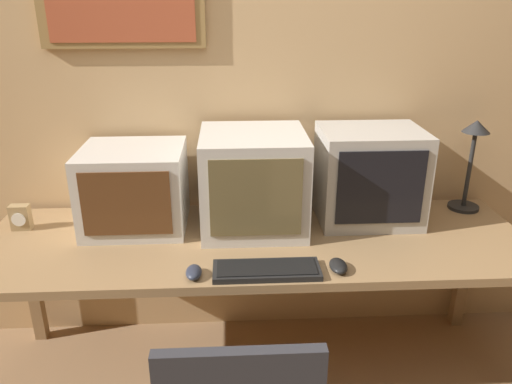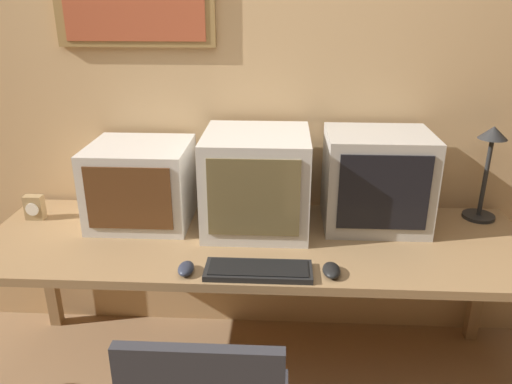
# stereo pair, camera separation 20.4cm
# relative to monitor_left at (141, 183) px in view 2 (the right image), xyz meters

# --- Properties ---
(wall_back) EXTENTS (8.00, 0.08, 2.60)m
(wall_back) POSITION_rel_monitor_left_xyz_m (0.52, 0.26, 0.41)
(wall_back) COLOR tan
(wall_back) RESTS_ON ground_plane
(desk) EXTENTS (2.31, 0.74, 0.71)m
(desk) POSITION_rel_monitor_left_xyz_m (0.52, -0.16, -0.24)
(desk) COLOR #99754C
(desk) RESTS_ON ground_plane
(monitor_left) EXTENTS (0.44, 0.40, 0.36)m
(monitor_left) POSITION_rel_monitor_left_xyz_m (0.00, 0.00, 0.00)
(monitor_left) COLOR beige
(monitor_left) RESTS_ON desk
(monitor_center) EXTENTS (0.45, 0.44, 0.42)m
(monitor_center) POSITION_rel_monitor_left_xyz_m (0.52, -0.03, 0.03)
(monitor_center) COLOR beige
(monitor_center) RESTS_ON desk
(monitor_right) EXTENTS (0.45, 0.36, 0.42)m
(monitor_right) POSITION_rel_monitor_left_xyz_m (1.04, 0.02, 0.03)
(monitor_right) COLOR #B7B2A8
(monitor_right) RESTS_ON desk
(keyboard_main) EXTENTS (0.40, 0.15, 0.03)m
(keyboard_main) POSITION_rel_monitor_left_xyz_m (0.55, -0.45, -0.17)
(keyboard_main) COLOR black
(keyboard_main) RESTS_ON desk
(mouse_near_keyboard) EXTENTS (0.07, 0.11, 0.04)m
(mouse_near_keyboard) POSITION_rel_monitor_left_xyz_m (0.82, -0.44, -0.16)
(mouse_near_keyboard) COLOR black
(mouse_near_keyboard) RESTS_ON desk
(mouse_far_corner) EXTENTS (0.06, 0.10, 0.04)m
(mouse_far_corner) POSITION_rel_monitor_left_xyz_m (0.28, -0.46, -0.16)
(mouse_far_corner) COLOR #282D3D
(mouse_far_corner) RESTS_ON desk
(desk_clock) EXTENTS (0.08, 0.05, 0.11)m
(desk_clock) POSITION_rel_monitor_left_xyz_m (-0.50, -0.02, -0.12)
(desk_clock) COLOR #A38456
(desk_clock) RESTS_ON desk
(desk_lamp) EXTENTS (0.14, 0.14, 0.43)m
(desk_lamp) POSITION_rel_monitor_left_xyz_m (1.54, 0.10, 0.11)
(desk_lamp) COLOR black
(desk_lamp) RESTS_ON desk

